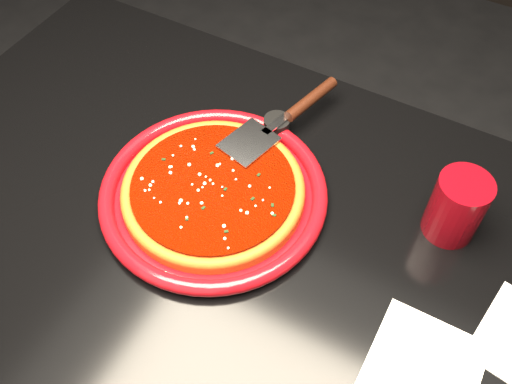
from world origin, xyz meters
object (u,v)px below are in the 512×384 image
table (233,333)px  ramekin (277,126)px  pizza_server (283,119)px  cup (457,207)px  plate (213,193)px

table → ramekin: 0.45m
pizza_server → cup: size_ratio=2.65×
pizza_server → cup: bearing=5.7°
table → cup: bearing=30.5°
table → pizza_server: (-0.02, 0.22, 0.42)m
plate → pizza_server: 0.18m
pizza_server → cup: 0.31m
plate → cup: bearing=19.9°
pizza_server → ramekin: (-0.01, 0.00, -0.03)m
plate → cup: 0.37m
table → pizza_server: pizza_server is taller
table → plate: bearing=135.9°
ramekin → table: bearing=-82.8°
cup → ramekin: size_ratio=2.43×
cup → ramekin: 0.33m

